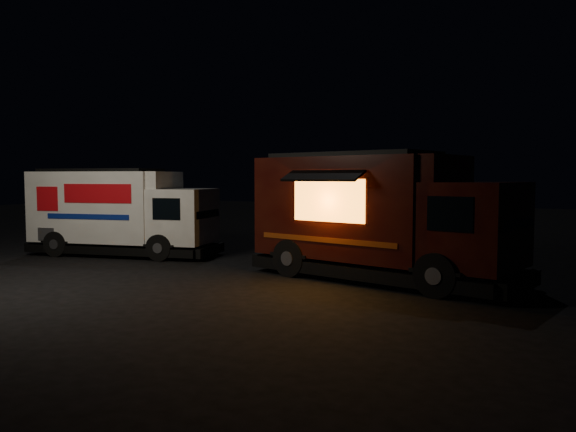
# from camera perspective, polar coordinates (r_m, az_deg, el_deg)

# --- Properties ---
(ground) EXTENTS (80.00, 80.00, 0.00)m
(ground) POSITION_cam_1_polar(r_m,az_deg,el_deg) (15.20, -9.61, -6.19)
(ground) COLOR black
(ground) RESTS_ON ground
(white_truck) EXTENTS (6.85, 3.65, 2.95)m
(white_truck) POSITION_cam_1_polar(r_m,az_deg,el_deg) (19.99, -16.31, 0.40)
(white_truck) COLOR white
(white_truck) RESTS_ON ground
(red_truck) EXTENTS (7.50, 3.97, 3.32)m
(red_truck) POSITION_cam_1_polar(r_m,az_deg,el_deg) (14.71, 9.71, -0.02)
(red_truck) COLOR #37120A
(red_truck) RESTS_ON ground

